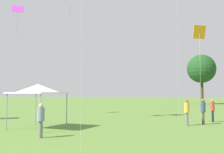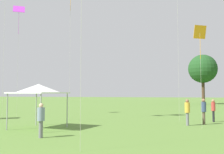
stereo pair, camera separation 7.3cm
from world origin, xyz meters
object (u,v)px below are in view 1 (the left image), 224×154
Objects in this scene: kite_0 at (199,35)px; distant_tree_1 at (201,69)px; kite_1 at (18,12)px; canopy_tent at (38,89)px; person_standing_1 at (203,109)px; person_standing_0 at (213,108)px; person_standing_3 at (187,110)px; person_standing_2 at (41,117)px.

kite_0 is 39.67m from distant_tree_1.
kite_1 is 1.09× the size of distant_tree_1.
canopy_tent is at bearing -105.02° from distant_tree_1.
kite_0 reaches higher than person_standing_1.
person_standing_1 is at bearing -82.53° from kite_0.
distant_tree_1 is (0.60, 35.23, 6.21)m from person_standing_0.
person_standing_1 is at bearing 3.00° from kite_1.
distant_tree_1 is (1.38, 37.23, 6.17)m from person_standing_1.
person_standing_3 is 10.06m from canopy_tent.
person_standing_2 is 0.17× the size of distant_tree_1.
canopy_tent is 0.29× the size of kite_1.
distant_tree_1 is at bearing -47.35° from person_standing_0.
person_standing_3 is at bearing 101.35° from person_standing_0.
person_standing_1 is 1.01× the size of person_standing_3.
canopy_tent reaches higher than person_standing_0.
kite_1 reaches higher than person_standing_0.
person_standing_2 is at bearing -38.10° from kite_1.
person_standing_0 is 0.17× the size of distant_tree_1.
canopy_tent is 0.49× the size of kite_0.
person_standing_0 is 20.41m from kite_1.
person_standing_2 is (-8.00, -8.31, -0.09)m from person_standing_1.
canopy_tent is at bearing 127.64° from person_standing_1.
kite_0 is 18.30m from kite_1.
distant_tree_1 is at bearing 138.77° from person_standing_2.
person_standing_1 is 1.07× the size of person_standing_2.
kite_1 is (-16.25, 3.18, 9.34)m from person_standing_3.
canopy_tent is at bearing -148.65° from person_standing_3.
kite_1 is (-17.36, 2.19, 9.32)m from person_standing_1.
canopy_tent reaches higher than person_standing_3.
kite_0 reaches higher than canopy_tent.
person_standing_0 is 0.96× the size of person_standing_1.
person_standing_2 is at bearing -101.63° from distant_tree_1.
person_standing_3 is (-1.89, -2.99, 0.02)m from person_standing_0.
kite_0 reaches higher than person_standing_0.
kite_1 reaches higher than person_standing_1.
kite_1 is at bearing 43.02° from person_standing_0.
person_standing_0 is at bearing 109.98° from person_standing_2.
person_standing_2 is 0.53× the size of canopy_tent.
person_standing_1 is 37.76m from distant_tree_1.
person_standing_2 is 46.91m from distant_tree_1.
distant_tree_1 is (1.60, 39.62, 1.33)m from kite_0.
kite_1 is (-9.36, 10.50, 9.40)m from person_standing_2.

